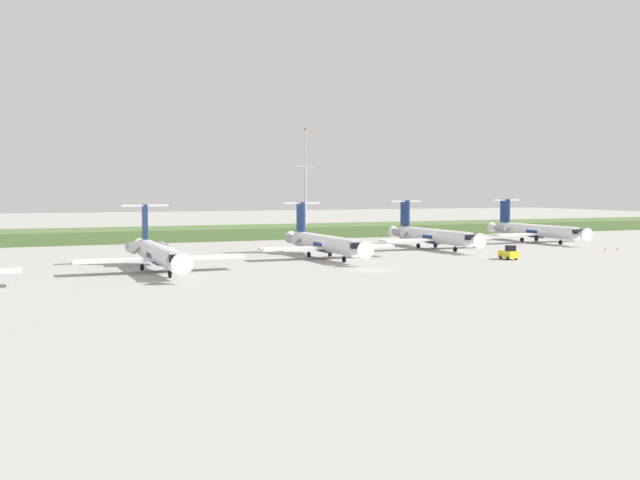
% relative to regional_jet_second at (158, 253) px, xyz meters
% --- Properties ---
extents(ground_plane, '(500.00, 500.00, 0.00)m').
position_rel_regional_jet_second_xyz_m(ground_plane, '(27.80, 19.88, -2.54)').
color(ground_plane, '#9E9B96').
extents(grass_berm, '(320.00, 20.00, 2.61)m').
position_rel_regional_jet_second_xyz_m(grass_berm, '(27.80, 62.78, -1.23)').
color(grass_berm, '#4C6B38').
rests_on(grass_berm, ground).
extents(regional_jet_second, '(22.81, 31.00, 9.00)m').
position_rel_regional_jet_second_xyz_m(regional_jet_second, '(0.00, 0.00, 0.00)').
color(regional_jet_second, white).
rests_on(regional_jet_second, ground).
extents(regional_jet_third, '(22.81, 31.00, 9.00)m').
position_rel_regional_jet_second_xyz_m(regional_jet_third, '(28.70, 9.60, 0.00)').
color(regional_jet_third, white).
rests_on(regional_jet_third, ground).
extents(regional_jet_fourth, '(22.81, 31.00, 9.00)m').
position_rel_regional_jet_second_xyz_m(regional_jet_fourth, '(55.06, 19.19, 0.00)').
color(regional_jet_fourth, white).
rests_on(regional_jet_fourth, ground).
extents(regional_jet_fifth, '(22.81, 31.00, 9.00)m').
position_rel_regional_jet_second_xyz_m(regional_jet_fifth, '(84.38, 25.68, 0.00)').
color(regional_jet_fifth, white).
rests_on(regional_jet_fifth, ground).
extents(antenna_mast, '(4.40, 0.50, 25.18)m').
position_rel_regional_jet_second_xyz_m(antenna_mast, '(43.91, 56.26, 7.88)').
color(antenna_mast, '#B2B2B7').
rests_on(antenna_mast, ground).
extents(baggage_tug, '(1.72, 3.20, 2.30)m').
position_rel_regional_jet_second_xyz_m(baggage_tug, '(54.94, -4.48, -1.53)').
color(baggage_tug, yellow).
rests_on(baggage_tug, ground).
extents(safety_cone_front_marker, '(0.44, 0.44, 0.55)m').
position_rel_regional_jet_second_xyz_m(safety_cone_front_marker, '(82.35, 3.22, -2.26)').
color(safety_cone_front_marker, orange).
rests_on(safety_cone_front_marker, ground).
extents(safety_cone_mid_marker, '(0.44, 0.44, 0.55)m').
position_rel_regional_jet_second_xyz_m(safety_cone_mid_marker, '(85.40, 3.37, -2.26)').
color(safety_cone_mid_marker, orange).
rests_on(safety_cone_mid_marker, ground).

